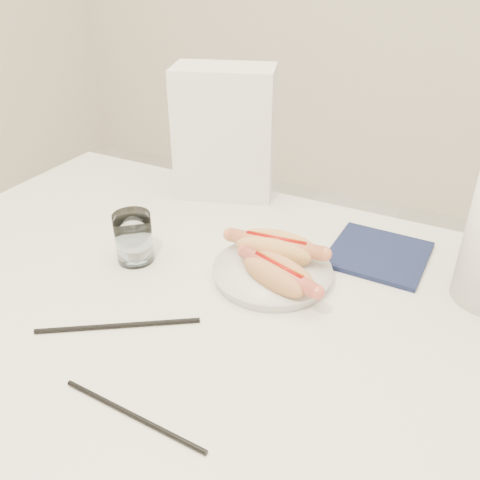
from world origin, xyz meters
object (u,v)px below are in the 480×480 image
at_px(hotdog_left, 276,248).
at_px(napkin_box, 225,133).
at_px(hotdog_right, 278,274).
at_px(table, 208,324).
at_px(water_glass, 134,238).
at_px(plate, 272,273).

bearing_deg(hotdog_left, napkin_box, 129.38).
relative_size(hotdog_right, napkin_box, 0.57).
relative_size(table, water_glass, 13.36).
relative_size(table, plate, 6.25).
bearing_deg(plate, water_glass, -165.77).
relative_size(table, hotdog_left, 7.08).
bearing_deg(table, water_glass, 168.52).
bearing_deg(water_glass, plate, 14.23).
height_order(plate, hotdog_right, hotdog_right).
relative_size(hotdog_left, napkin_box, 0.62).
relative_size(hotdog_left, hotdog_right, 1.10).
xyz_separation_m(hotdog_left, water_glass, (-0.23, -0.09, 0.01)).
relative_size(table, napkin_box, 4.40).
xyz_separation_m(hotdog_left, napkin_box, (-0.22, 0.22, 0.10)).
distance_m(table, water_glass, 0.20).
bearing_deg(plate, hotdog_right, -53.71).
distance_m(table, plate, 0.14).
height_order(hotdog_right, napkin_box, napkin_box).
relative_size(plate, napkin_box, 0.70).
distance_m(table, hotdog_right, 0.15).
bearing_deg(hotdog_left, plate, -79.69).
relative_size(plate, water_glass, 2.14).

